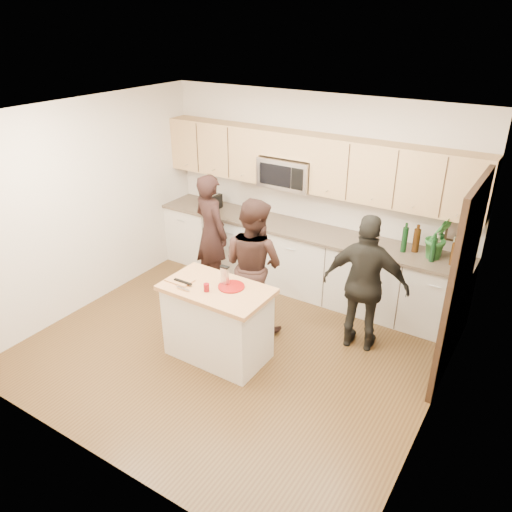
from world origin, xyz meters
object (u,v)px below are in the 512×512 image
Objects in this scene: toaster at (211,201)px; woman_left at (211,233)px; woman_center at (254,265)px; island at (218,322)px; woman_right at (366,284)px.

woman_left reaches higher than toaster.
woman_center is (1.02, -0.51, 0.00)m from woman_left.
woman_center is at bearing -37.19° from toaster.
woman_center is (-0.01, 0.77, 0.39)m from island.
woman_left is at bearing 129.34° from island.
island is 2.46m from toaster.
woman_left is at bearing -18.11° from woman_center.
woman_center is 1.02× the size of woman_right.
toaster is 2.92m from woman_right.
toaster is 0.16× the size of woman_right.
toaster is at bearing -25.54° from woman_right.
woman_center is at bearing 171.75° from woman_left.
woman_left is (0.44, -0.60, -0.20)m from toaster.
island is 0.72× the size of woman_right.
island is 1.69m from woman_left.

